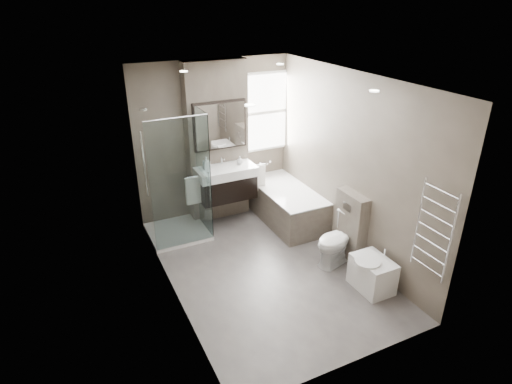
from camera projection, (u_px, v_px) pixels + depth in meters
room at (267, 183)px, 5.45m from camera, size 2.70×3.90×2.70m
vanity_pier at (217, 143)px, 6.89m from camera, size 1.00×0.25×2.60m
vanity at (226, 182)px, 6.84m from camera, size 0.95×0.47×0.66m
mirror_cabinet at (220, 126)px, 6.62m from camera, size 0.86×0.08×0.76m
towel_left at (193, 190)px, 6.62m from camera, size 0.24×0.06×0.44m
towel_right at (258, 178)px, 7.06m from camera, size 0.24×0.06×0.44m
shower_enclosure at (183, 207)px, 6.59m from camera, size 0.90×0.90×2.00m
bathtub at (286, 203)px, 7.12m from camera, size 0.75×1.60×0.57m
window at (264, 112)px, 7.17m from camera, size 0.98×0.06×1.33m
toilet at (338, 240)px, 5.98m from camera, size 0.80×0.59×0.73m
cistern_box at (350, 226)px, 6.06m from camera, size 0.19×0.55×1.00m
bidet at (372, 273)px, 5.48m from camera, size 0.47×0.54×0.56m
towel_radiator at (434, 230)px, 4.71m from camera, size 0.03×0.49×1.10m
soap_bottle_a at (207, 163)px, 6.62m from camera, size 0.09×0.10×0.21m
soap_bottle_b at (240, 160)px, 6.84m from camera, size 0.10×0.10×0.13m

